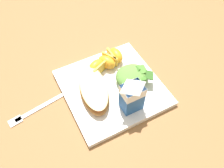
{
  "coord_description": "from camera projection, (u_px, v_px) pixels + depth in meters",
  "views": [
    {
      "loc": [
        0.2,
        0.38,
        0.58
      ],
      "look_at": [
        0.0,
        0.0,
        0.03
      ],
      "focal_mm": 37.91,
      "sensor_mm": 36.0,
      "label": 1
    }
  ],
  "objects": [
    {
      "name": "orange_wedge_middle",
      "position": [
        107.0,
        62.0,
        0.74
      ],
      "size": [
        0.06,
        0.07,
        0.04
      ],
      "color": "orange",
      "rests_on": "white_plate"
    },
    {
      "name": "ground",
      "position": [
        112.0,
        89.0,
        0.72
      ],
      "size": [
        3.0,
        3.0,
        0.0
      ],
      "primitive_type": "plane",
      "color": "olive"
    },
    {
      "name": "milk_carton",
      "position": [
        132.0,
        94.0,
        0.62
      ],
      "size": [
        0.06,
        0.05,
        0.11
      ],
      "color": "#23569E",
      "rests_on": "white_plate"
    },
    {
      "name": "cheesy_pizza_bread",
      "position": [
        93.0,
        89.0,
        0.68
      ],
      "size": [
        0.11,
        0.18,
        0.04
      ],
      "color": "#A87038",
      "rests_on": "white_plate"
    },
    {
      "name": "orange_wedge_front",
      "position": [
        115.0,
        55.0,
        0.76
      ],
      "size": [
        0.04,
        0.06,
        0.04
      ],
      "color": "orange",
      "rests_on": "white_plate"
    },
    {
      "name": "white_plate",
      "position": [
        112.0,
        88.0,
        0.71
      ],
      "size": [
        0.28,
        0.28,
        0.02
      ],
      "primitive_type": "cube",
      "color": "white",
      "rests_on": "ground"
    },
    {
      "name": "metal_fork",
      "position": [
        35.0,
        110.0,
        0.67
      ],
      "size": [
        0.19,
        0.05,
        0.01
      ],
      "color": "silver",
      "rests_on": "ground"
    },
    {
      "name": "orange_wedge_rear",
      "position": [
        97.0,
        67.0,
        0.73
      ],
      "size": [
        0.07,
        0.06,
        0.04
      ],
      "color": "orange",
      "rests_on": "white_plate"
    },
    {
      "name": "green_salad_pile",
      "position": [
        132.0,
        76.0,
        0.7
      ],
      "size": [
        0.11,
        0.1,
        0.04
      ],
      "color": "#5B8E3D",
      "rests_on": "white_plate"
    }
  ]
}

